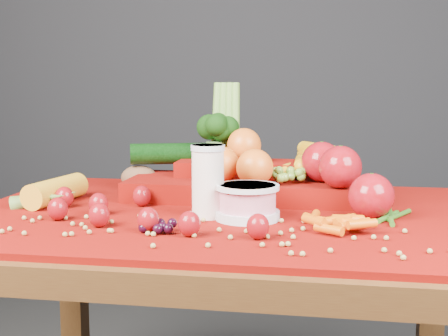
% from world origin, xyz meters
% --- Properties ---
extents(table, '(1.10, 0.80, 0.75)m').
position_xyz_m(table, '(0.00, 0.00, 0.66)').
color(table, '#3B1F0D').
rests_on(table, ground).
extents(red_cloth, '(1.05, 0.75, 0.01)m').
position_xyz_m(red_cloth, '(0.00, 0.00, 0.76)').
color(red_cloth, '#690603').
rests_on(red_cloth, table).
extents(milk_glass, '(0.07, 0.07, 0.14)m').
position_xyz_m(milk_glass, '(-0.02, -0.06, 0.84)').
color(milk_glass, silver).
rests_on(milk_glass, red_cloth).
extents(yogurt_bowl, '(0.13, 0.13, 0.07)m').
position_xyz_m(yogurt_bowl, '(0.06, -0.07, 0.80)').
color(yogurt_bowl, silver).
rests_on(yogurt_bowl, red_cloth).
extents(strawberry_scatter, '(0.48, 0.28, 0.05)m').
position_xyz_m(strawberry_scatter, '(-0.16, -0.13, 0.79)').
color(strawberry_scatter, maroon).
rests_on(strawberry_scatter, red_cloth).
extents(dark_grape_cluster, '(0.06, 0.05, 0.03)m').
position_xyz_m(dark_grape_cluster, '(-0.08, -0.20, 0.78)').
color(dark_grape_cluster, black).
rests_on(dark_grape_cluster, red_cloth).
extents(soybean_scatter, '(0.84, 0.24, 0.01)m').
position_xyz_m(soybean_scatter, '(0.00, -0.20, 0.77)').
color(soybean_scatter, '#AB934A').
rests_on(soybean_scatter, red_cloth).
extents(corn_ear, '(0.21, 0.25, 0.06)m').
position_xyz_m(corn_ear, '(-0.38, -0.01, 0.78)').
color(corn_ear, gold).
rests_on(corn_ear, red_cloth).
extents(potato, '(0.09, 0.07, 0.06)m').
position_xyz_m(potato, '(-0.25, 0.21, 0.79)').
color(potato, brown).
rests_on(potato, red_cloth).
extents(baby_carrot_pile, '(0.17, 0.17, 0.03)m').
position_xyz_m(baby_carrot_pile, '(0.24, -0.12, 0.78)').
color(baby_carrot_pile, '#D45507').
rests_on(baby_carrot_pile, red_cloth).
extents(green_bean_pile, '(0.14, 0.12, 0.01)m').
position_xyz_m(green_bean_pile, '(0.35, -0.01, 0.77)').
color(green_bean_pile, '#2C6216').
rests_on(green_bean_pile, red_cloth).
extents(produce_mound, '(0.62, 0.37, 0.27)m').
position_xyz_m(produce_mound, '(0.05, 0.15, 0.82)').
color(produce_mound, '#690603').
rests_on(produce_mound, red_cloth).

